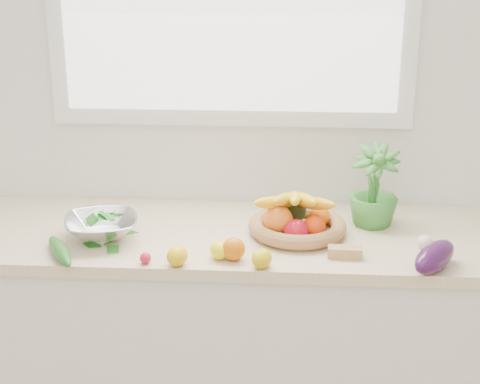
# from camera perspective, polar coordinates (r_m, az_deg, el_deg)

# --- Properties ---
(back_wall) EXTENTS (4.50, 0.02, 2.70)m
(back_wall) POSITION_cam_1_polar(r_m,az_deg,el_deg) (2.67, -0.65, 8.42)
(back_wall) COLOR white
(back_wall) RESTS_ON ground
(counter_cabinet) EXTENTS (2.20, 0.58, 0.86)m
(counter_cabinet) POSITION_cam_1_polar(r_m,az_deg,el_deg) (2.74, -1.04, -12.14)
(counter_cabinet) COLOR silver
(counter_cabinet) RESTS_ON ground
(countertop) EXTENTS (2.24, 0.62, 0.04)m
(countertop) POSITION_cam_1_polar(r_m,az_deg,el_deg) (2.53, -1.11, -3.45)
(countertop) COLOR beige
(countertop) RESTS_ON counter_cabinet
(orange_loose) EXTENTS (0.08, 0.08, 0.07)m
(orange_loose) POSITION_cam_1_polar(r_m,az_deg,el_deg) (2.29, -0.51, -4.44)
(orange_loose) COLOR #D86206
(orange_loose) RESTS_ON countertop
(lemon_a) EXTENTS (0.08, 0.09, 0.06)m
(lemon_a) POSITION_cam_1_polar(r_m,az_deg,el_deg) (2.27, -4.89, -4.96)
(lemon_a) COLOR #EEB70C
(lemon_a) RESTS_ON countertop
(lemon_b) EXTENTS (0.08, 0.09, 0.06)m
(lemon_b) POSITION_cam_1_polar(r_m,az_deg,el_deg) (2.24, 1.68, -5.17)
(lemon_b) COLOR #D4BA0B
(lemon_b) RESTS_ON countertop
(lemon_c) EXTENTS (0.08, 0.09, 0.06)m
(lemon_c) POSITION_cam_1_polar(r_m,az_deg,el_deg) (2.30, -1.63, -4.54)
(lemon_c) COLOR yellow
(lemon_c) RESTS_ON countertop
(apple) EXTENTS (0.10, 0.10, 0.08)m
(apple) POSITION_cam_1_polar(r_m,az_deg,el_deg) (2.41, 4.39, -3.10)
(apple) COLOR #B50E20
(apple) RESTS_ON countertop
(ginger) EXTENTS (0.11, 0.05, 0.03)m
(ginger) POSITION_cam_1_polar(r_m,az_deg,el_deg) (2.34, 8.15, -4.65)
(ginger) COLOR tan
(ginger) RESTS_ON countertop
(garlic_a) EXTENTS (0.07, 0.07, 0.05)m
(garlic_a) POSITION_cam_1_polar(r_m,az_deg,el_deg) (2.52, 5.63, -2.57)
(garlic_a) COLOR silver
(garlic_a) RESTS_ON countertop
(garlic_b) EXTENTS (0.06, 0.06, 0.04)m
(garlic_b) POSITION_cam_1_polar(r_m,az_deg,el_deg) (2.49, 4.93, -2.90)
(garlic_b) COLOR beige
(garlic_b) RESTS_ON countertop
(garlic_c) EXTENTS (0.07, 0.07, 0.04)m
(garlic_c) POSITION_cam_1_polar(r_m,az_deg,el_deg) (2.45, 14.18, -3.77)
(garlic_c) COLOR silver
(garlic_c) RESTS_ON countertop
(eggplant) EXTENTS (0.19, 0.22, 0.09)m
(eggplant) POSITION_cam_1_polar(r_m,az_deg,el_deg) (2.30, 14.87, -4.88)
(eggplant) COLOR #35103D
(eggplant) RESTS_ON countertop
(cucumber) EXTENTS (0.16, 0.23, 0.04)m
(cucumber) POSITION_cam_1_polar(r_m,az_deg,el_deg) (2.38, -13.80, -4.46)
(cucumber) COLOR #1B5D1B
(cucumber) RESTS_ON countertop
(radish) EXTENTS (0.04, 0.04, 0.04)m
(radish) POSITION_cam_1_polar(r_m,az_deg,el_deg) (2.29, -7.35, -5.11)
(radish) COLOR red
(radish) RESTS_ON countertop
(potted_herb) EXTENTS (0.19, 0.19, 0.30)m
(potted_herb) POSITION_cam_1_polar(r_m,az_deg,el_deg) (2.57, 10.33, 0.25)
(potted_herb) COLOR #39812F
(potted_herb) RESTS_ON countertop
(fruit_basket) EXTENTS (0.34, 0.34, 0.18)m
(fruit_basket) POSITION_cam_1_polar(r_m,az_deg,el_deg) (2.48, 4.40, -2.20)
(fruit_basket) COLOR tan
(fruit_basket) RESTS_ON countertop
(colander_with_spinach) EXTENTS (0.29, 0.29, 0.12)m
(colander_with_spinach) POSITION_cam_1_polar(r_m,az_deg,el_deg) (2.47, -10.72, -2.30)
(colander_with_spinach) COLOR white
(colander_with_spinach) RESTS_ON countertop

